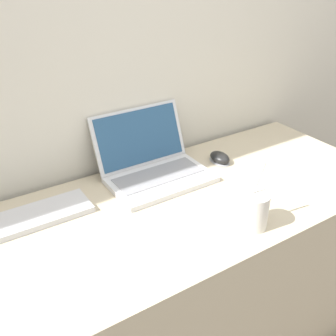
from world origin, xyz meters
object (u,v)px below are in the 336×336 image
Objects in this scene: drink_cup at (254,210)px; external_keyboard at (27,219)px; laptop at (153,164)px; computer_mouse at (220,158)px.

drink_cup is 0.53× the size of external_keyboard.
laptop is at bearing 103.03° from drink_cup.
laptop is 1.74× the size of drink_cup.
laptop is 0.29m from computer_mouse.
computer_mouse is at bearing 64.53° from drink_cup.
laptop reaches higher than external_keyboard.
drink_cup is 0.43m from computer_mouse.
laptop reaches higher than drink_cup.
drink_cup is 2.12× the size of computer_mouse.
computer_mouse is at bearing -10.11° from laptop.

